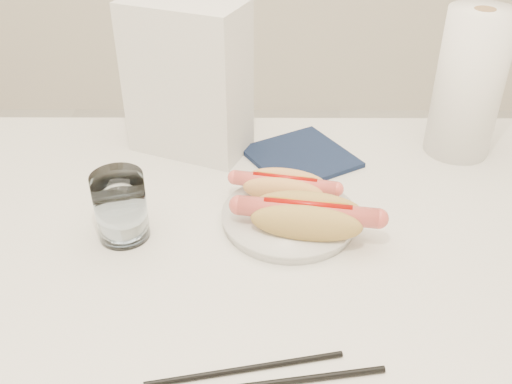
{
  "coord_description": "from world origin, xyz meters",
  "views": [
    {
      "loc": [
        0.04,
        -0.66,
        1.27
      ],
      "look_at": [
        0.03,
        0.02,
        0.82
      ],
      "focal_mm": 40.55,
      "sensor_mm": 36.0,
      "label": 1
    }
  ],
  "objects_px": {
    "hotdog_right": "(307,216)",
    "paper_towel_roll": "(469,85)",
    "napkin_box": "(188,79)",
    "water_glass": "(121,207)",
    "table": "(233,272)",
    "hotdog_left": "(285,187)",
    "plate": "(289,219)"
  },
  "relations": [
    {
      "from": "table",
      "to": "water_glass",
      "type": "relative_size",
      "value": 11.65
    },
    {
      "from": "table",
      "to": "plate",
      "type": "height_order",
      "value": "plate"
    },
    {
      "from": "table",
      "to": "hotdog_left",
      "type": "height_order",
      "value": "hotdog_left"
    },
    {
      "from": "table",
      "to": "water_glass",
      "type": "xyz_separation_m",
      "value": [
        -0.16,
        0.01,
        0.11
      ]
    },
    {
      "from": "hotdog_right",
      "to": "hotdog_left",
      "type": "bearing_deg",
      "value": 117.91
    },
    {
      "from": "table",
      "to": "hotdog_right",
      "type": "relative_size",
      "value": 6.03
    },
    {
      "from": "table",
      "to": "napkin_box",
      "type": "relative_size",
      "value": 4.49
    },
    {
      "from": "water_glass",
      "to": "plate",
      "type": "bearing_deg",
      "value": 7.21
    },
    {
      "from": "table",
      "to": "paper_towel_roll",
      "type": "bearing_deg",
      "value": 34.2
    },
    {
      "from": "hotdog_left",
      "to": "plate",
      "type": "bearing_deg",
      "value": -70.56
    },
    {
      "from": "water_glass",
      "to": "paper_towel_roll",
      "type": "xyz_separation_m",
      "value": [
        0.56,
        0.26,
        0.08
      ]
    },
    {
      "from": "table",
      "to": "paper_towel_roll",
      "type": "relative_size",
      "value": 4.67
    },
    {
      "from": "hotdog_right",
      "to": "water_glass",
      "type": "bearing_deg",
      "value": -172.67
    },
    {
      "from": "plate",
      "to": "water_glass",
      "type": "height_order",
      "value": "water_glass"
    },
    {
      "from": "hotdog_left",
      "to": "napkin_box",
      "type": "xyz_separation_m",
      "value": [
        -0.16,
        0.19,
        0.1
      ]
    },
    {
      "from": "hotdog_right",
      "to": "paper_towel_roll",
      "type": "bearing_deg",
      "value": 51.58
    },
    {
      "from": "hotdog_left",
      "to": "hotdog_right",
      "type": "distance_m",
      "value": 0.09
    },
    {
      "from": "water_glass",
      "to": "paper_towel_roll",
      "type": "bearing_deg",
      "value": 24.76
    },
    {
      "from": "napkin_box",
      "to": "paper_towel_roll",
      "type": "relative_size",
      "value": 1.04
    },
    {
      "from": "plate",
      "to": "hotdog_left",
      "type": "relative_size",
      "value": 1.23
    },
    {
      "from": "table",
      "to": "plate",
      "type": "relative_size",
      "value": 6.13
    },
    {
      "from": "hotdog_right",
      "to": "paper_towel_roll",
      "type": "xyz_separation_m",
      "value": [
        0.29,
        0.27,
        0.09
      ]
    },
    {
      "from": "plate",
      "to": "water_glass",
      "type": "distance_m",
      "value": 0.25
    },
    {
      "from": "hotdog_right",
      "to": "water_glass",
      "type": "xyz_separation_m",
      "value": [
        -0.27,
        0.01,
        0.01
      ]
    },
    {
      "from": "plate",
      "to": "paper_towel_roll",
      "type": "distance_m",
      "value": 0.41
    },
    {
      "from": "napkin_box",
      "to": "hotdog_left",
      "type": "bearing_deg",
      "value": -26.56
    },
    {
      "from": "table",
      "to": "napkin_box",
      "type": "height_order",
      "value": "napkin_box"
    },
    {
      "from": "plate",
      "to": "hotdog_right",
      "type": "xyz_separation_m",
      "value": [
        0.02,
        -0.04,
        0.03
      ]
    },
    {
      "from": "hotdog_right",
      "to": "napkin_box",
      "type": "xyz_separation_m",
      "value": [
        -0.19,
        0.27,
        0.09
      ]
    },
    {
      "from": "water_glass",
      "to": "napkin_box",
      "type": "xyz_separation_m",
      "value": [
        0.07,
        0.27,
        0.08
      ]
    },
    {
      "from": "hotdog_left",
      "to": "paper_towel_roll",
      "type": "distance_m",
      "value": 0.38
    },
    {
      "from": "napkin_box",
      "to": "hotdog_right",
      "type": "bearing_deg",
      "value": -32.29
    }
  ]
}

